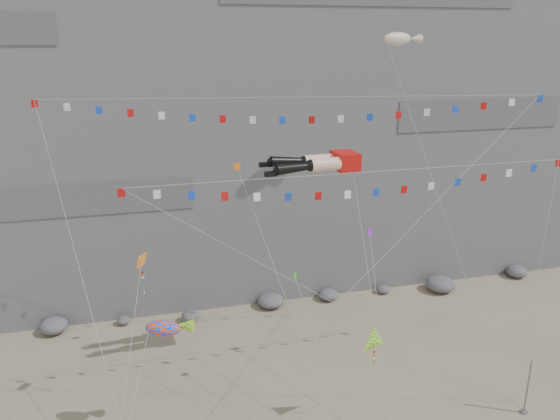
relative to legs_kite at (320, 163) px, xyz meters
name	(u,v)px	position (x,y,z in m)	size (l,w,h in m)	color
ground	(328,417)	(-1.05, -6.03, -16.80)	(120.00, 120.00, 0.00)	gray
cliff	(238,41)	(-1.05, 25.97, 8.20)	(80.00, 28.00, 50.00)	slate
talus_boulders	(271,301)	(-1.05, 10.97, -16.20)	(60.00, 3.00, 1.20)	#5B5B5F
anchor_pole_right	(528,387)	(12.51, -9.04, -14.67)	(0.12, 0.12, 4.25)	gray
legs_kite	(320,163)	(0.00, 0.00, 0.00)	(7.23, 15.64, 22.16)	#B50D0B
flag_banner_upper	(297,98)	(-0.94, 2.78, 4.34)	(36.80, 16.43, 28.03)	#B50D0B
flag_banner_lower	(363,173)	(2.05, -2.99, -0.13)	(31.37, 5.03, 20.35)	#B50D0B
harlequin_kite	(142,261)	(-12.82, -1.89, -5.44)	(3.78, 10.00, 14.71)	red
fish_windsock	(163,329)	(-11.82, -4.89, -8.91)	(5.63, 7.17, 10.57)	#F6440C
delta_kite	(375,342)	(1.53, -7.39, -10.41)	(2.11, 6.28, 8.55)	#FFFA0D
blimp_windsock	(398,40)	(8.60, 6.42, 8.33)	(5.83, 14.95, 28.93)	beige
small_kite_a	(239,171)	(-5.51, 2.18, -0.76)	(4.66, 15.73, 22.53)	orange
small_kite_b	(370,235)	(3.75, -0.90, -5.48)	(2.67, 10.29, 15.07)	purple
small_kite_c	(296,281)	(-2.49, -2.72, -7.67)	(1.96, 11.37, 14.31)	green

